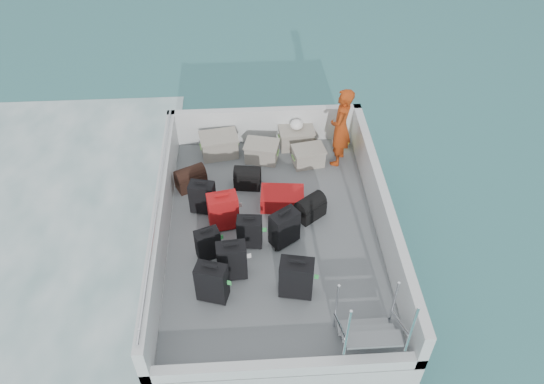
{
  "coord_description": "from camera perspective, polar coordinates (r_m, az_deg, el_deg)",
  "views": [
    {
      "loc": [
        -0.36,
        -5.78,
        6.88
      ],
      "look_at": [
        0.02,
        0.52,
        1.0
      ],
      "focal_mm": 35.0,
      "sensor_mm": 36.0,
      "label": 1
    }
  ],
  "objects": [
    {
      "name": "crate_2",
      "position": [
        10.07,
        2.61,
        5.85
      ],
      "size": [
        0.64,
        0.46,
        0.37
      ],
      "primitive_type": "cube",
      "rotation": [
        0.0,
        0.0,
        0.07
      ],
      "color": "gray",
      "rests_on": "deck"
    },
    {
      "name": "ferry_hull",
      "position": [
        8.76,
        0.08,
        -5.66
      ],
      "size": [
        3.6,
        5.0,
        0.6
      ],
      "primitive_type": "cube",
      "color": "silver",
      "rests_on": "ground"
    },
    {
      "name": "deck",
      "position": [
        8.53,
        0.08,
        -4.29
      ],
      "size": [
        3.3,
        4.7,
        0.02
      ],
      "primitive_type": "cube",
      "color": "slate",
      "rests_on": "ferry_hull"
    },
    {
      "name": "suitcase_6",
      "position": [
        7.51,
        2.64,
        -9.25
      ],
      "size": [
        0.52,
        0.36,
        0.65
      ],
      "primitive_type": "cube",
      "rotation": [
        0.0,
        0.0,
        -0.19
      ],
      "color": "black",
      "rests_on": "deck"
    },
    {
      "name": "suitcase_3",
      "position": [
        7.72,
        -4.34,
        -7.43
      ],
      "size": [
        0.44,
        0.28,
        0.65
      ],
      "primitive_type": "cube",
      "rotation": [
        0.0,
        0.0,
        0.08
      ],
      "color": "black",
      "rests_on": "deck"
    },
    {
      "name": "duffel_0",
      "position": [
        9.29,
        -8.73,
        1.34
      ],
      "size": [
        0.59,
        0.49,
        0.32
      ],
      "primitive_type": null,
      "rotation": [
        0.0,
        0.0,
        0.46
      ],
      "color": "black",
      "rests_on": "deck"
    },
    {
      "name": "suitcase_0",
      "position": [
        7.49,
        -6.47,
        -9.7
      ],
      "size": [
        0.48,
        0.35,
        0.66
      ],
      "primitive_type": "cube",
      "rotation": [
        0.0,
        0.0,
        -0.29
      ],
      "color": "black",
      "rests_on": "deck"
    },
    {
      "name": "crate_1",
      "position": [
        9.74,
        -1.11,
        4.3
      ],
      "size": [
        0.64,
        0.51,
        0.34
      ],
      "primitive_type": "cube",
      "rotation": [
        0.0,
        0.0,
        -0.24
      ],
      "color": "gray",
      "rests_on": "deck"
    },
    {
      "name": "suitcase_7",
      "position": [
        8.15,
        1.34,
        -3.93
      ],
      "size": [
        0.5,
        0.45,
        0.61
      ],
      "primitive_type": "cube",
      "rotation": [
        0.0,
        0.0,
        0.59
      ],
      "color": "black",
      "rests_on": "deck"
    },
    {
      "name": "yellow_bag",
      "position": [
        10.18,
        7.55,
        5.41
      ],
      "size": [
        0.28,
        0.26,
        0.22
      ],
      "primitive_type": "ellipsoid",
      "color": "yellow",
      "rests_on": "deck"
    },
    {
      "name": "suitcase_8",
      "position": [
        8.86,
        1.11,
        -0.72
      ],
      "size": [
        0.75,
        0.53,
        0.28
      ],
      "primitive_type": "cube",
      "rotation": [
        0.0,
        0.0,
        1.47
      ],
      "color": "#B80E19",
      "rests_on": "deck"
    },
    {
      "name": "passenger",
      "position": [
        9.43,
        7.41,
        6.9
      ],
      "size": [
        0.55,
        0.66,
        1.51
      ],
      "primitive_type": "imported",
      "rotation": [
        0.0,
        0.0,
        -1.98
      ],
      "color": "#DE4A14",
      "rests_on": "deck"
    },
    {
      "name": "suitcase_5",
      "position": [
        8.41,
        -5.27,
        -2.1
      ],
      "size": [
        0.51,
        0.36,
        0.65
      ],
      "primitive_type": "cube",
      "rotation": [
        0.0,
        0.0,
        0.19
      ],
      "color": "#B80E19",
      "rests_on": "deck"
    },
    {
      "name": "crate_3",
      "position": [
        9.67,
        3.93,
        3.8
      ],
      "size": [
        0.59,
        0.46,
        0.32
      ],
      "primitive_type": "cube",
      "rotation": [
        0.0,
        0.0,
        0.18
      ],
      "color": "gray",
      "rests_on": "deck"
    },
    {
      "name": "duffel_1",
      "position": [
        9.2,
        -2.65,
        1.42
      ],
      "size": [
        0.49,
        0.36,
        0.32
      ],
      "primitive_type": null,
      "rotation": [
        0.0,
        0.0,
        -0.13
      ],
      "color": "black",
      "rests_on": "deck"
    },
    {
      "name": "white_bag",
      "position": [
        9.91,
        2.66,
        7.12
      ],
      "size": [
        0.24,
        0.24,
        0.18
      ],
      "primitive_type": "ellipsoid",
      "color": "white",
      "rests_on": "crate_2"
    },
    {
      "name": "suitcase_2",
      "position": [
        8.73,
        -7.48,
        -0.6
      ],
      "size": [
        0.44,
        0.32,
        0.58
      ],
      "primitive_type": "cube",
      "rotation": [
        0.0,
        0.0,
        -0.22
      ],
      "color": "black",
      "rests_on": "deck"
    },
    {
      "name": "ground",
      "position": [
        8.99,
        0.07,
        -6.92
      ],
      "size": [
        160.0,
        160.0,
        0.0
      ],
      "primitive_type": "plane",
      "color": "#195158",
      "rests_on": "ground"
    },
    {
      "name": "deck_fittings",
      "position": [
        8.06,
        2.68,
        -4.0
      ],
      "size": [
        3.6,
        5.0,
        0.9
      ],
      "color": "silver",
      "rests_on": "deck"
    },
    {
      "name": "suitcase_4",
      "position": [
        8.13,
        -2.43,
        -4.36
      ],
      "size": [
        0.4,
        0.26,
        0.57
      ],
      "primitive_type": "cube",
      "rotation": [
        0.0,
        0.0,
        -0.09
      ],
      "color": "black",
      "rests_on": "deck"
    },
    {
      "name": "crate_0",
      "position": [
        9.89,
        -5.69,
        4.96
      ],
      "size": [
        0.71,
        0.55,
        0.39
      ],
      "primitive_type": "cube",
      "rotation": [
        0.0,
        0.0,
        0.16
      ],
      "color": "gray",
      "rests_on": "deck"
    },
    {
      "name": "suitcase_1",
      "position": [
        8.04,
        -6.9,
        -5.61
      ],
      "size": [
        0.41,
        0.31,
        0.54
      ],
      "primitive_type": "cube",
      "rotation": [
        0.0,
        0.0,
        0.35
      ],
      "color": "black",
      "rests_on": "deck"
    },
    {
      "name": "duffel_2",
      "position": [
        8.68,
        4.13,
        -1.83
      ],
      "size": [
        0.56,
        0.52,
        0.32
      ],
      "primitive_type": null,
      "rotation": [
        0.0,
        0.0,
        0.64
      ],
      "color": "black",
      "rests_on": "deck"
    }
  ]
}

